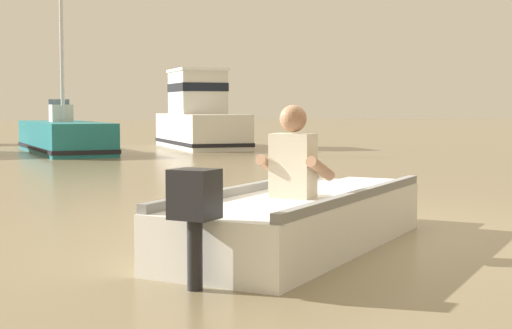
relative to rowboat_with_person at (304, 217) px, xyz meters
name	(u,v)px	position (x,y,z in m)	size (l,w,h in m)	color
ground_plane	(332,229)	(0.65, 0.79, -0.25)	(120.00, 120.00, 0.00)	#7A6B4C
rowboat_with_person	(304,217)	(0.00, 0.00, 0.00)	(3.15, 2.97, 1.19)	white
moored_boat_teal	(64,137)	(-0.32, 14.36, 0.14)	(1.99, 5.23, 4.44)	#1E727A
moored_boat_white	(200,119)	(3.62, 15.56, 0.58)	(1.79, 4.56, 2.26)	white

